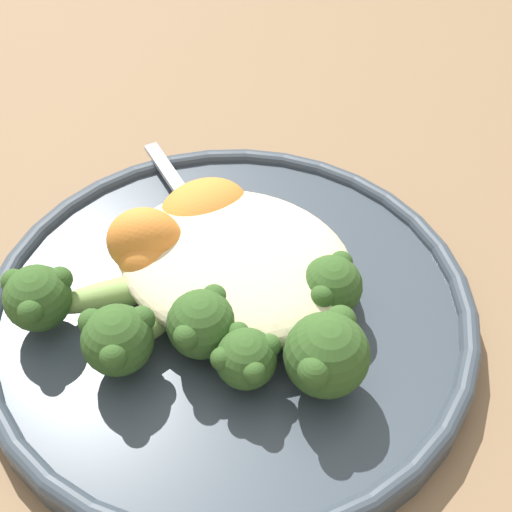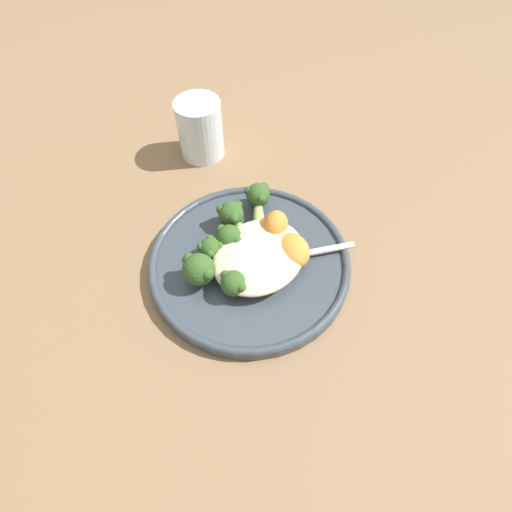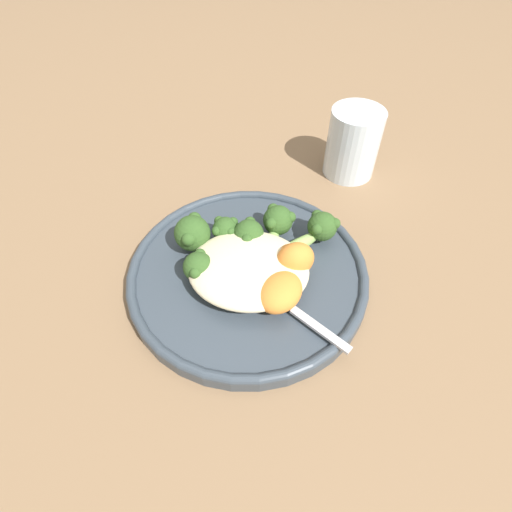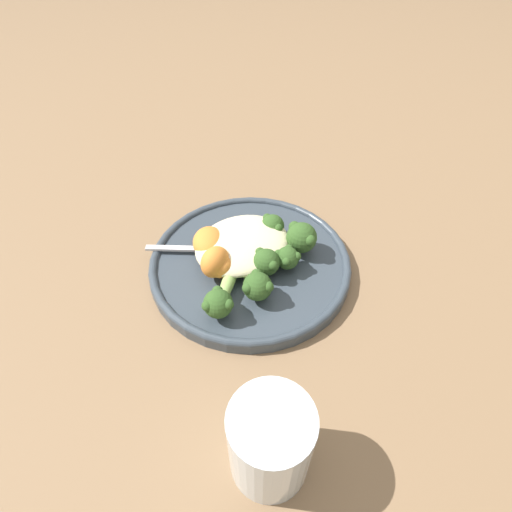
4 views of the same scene
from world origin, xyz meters
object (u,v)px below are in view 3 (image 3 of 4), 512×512
(broccoli_stalk_5, at_px, (212,268))
(sweet_potato_chunk_0, at_px, (295,260))
(broccoli_stalk_0, at_px, (310,235))
(quinoa_mound, at_px, (248,269))
(broccoli_stalk_1, at_px, (275,228))
(spoon, at_px, (290,307))
(water_glass, at_px, (353,143))
(broccoli_stalk_4, at_px, (198,237))
(sweet_potato_chunk_1, at_px, (280,292))
(sweet_potato_chunk_2, at_px, (293,260))
(broccoli_stalk_3, at_px, (232,238))
(plate, at_px, (248,272))
(broccoli_stalk_2, at_px, (251,241))

(broccoli_stalk_5, bearing_deg, sweet_potato_chunk_0, 178.70)
(broccoli_stalk_0, bearing_deg, quinoa_mound, 179.21)
(broccoli_stalk_1, bearing_deg, spoon, -153.99)
(water_glass, bearing_deg, broccoli_stalk_4, 46.73)
(quinoa_mound, relative_size, sweet_potato_chunk_1, 2.39)
(broccoli_stalk_0, xyz_separation_m, broccoli_stalk_5, (0.11, 0.06, -0.00))
(broccoli_stalk_4, xyz_separation_m, sweet_potato_chunk_2, (-0.11, 0.02, -0.00))
(quinoa_mound, distance_m, sweet_potato_chunk_1, 0.05)
(broccoli_stalk_3, xyz_separation_m, spoon, (-0.08, 0.09, -0.01))
(broccoli_stalk_0, bearing_deg, water_glass, 29.48)
(spoon, bearing_deg, broccoli_stalk_5, -165.54)
(sweet_potato_chunk_1, bearing_deg, quinoa_mound, -37.04)
(broccoli_stalk_0, xyz_separation_m, sweet_potato_chunk_0, (0.02, 0.05, 0.01))
(plate, xyz_separation_m, broccoli_stalk_3, (0.02, -0.03, 0.02))
(broccoli_stalk_1, xyz_separation_m, broccoli_stalk_5, (0.07, 0.07, -0.00))
(plate, xyz_separation_m, broccoli_stalk_2, (-0.00, -0.03, 0.03))
(broccoli_stalk_4, xyz_separation_m, spoon, (-0.11, 0.08, -0.02))
(broccoli_stalk_2, height_order, spoon, broccoli_stalk_2)
(quinoa_mound, height_order, sweet_potato_chunk_2, sweet_potato_chunk_2)
(sweet_potato_chunk_1, bearing_deg, broccoli_stalk_0, -109.43)
(broccoli_stalk_1, xyz_separation_m, broccoli_stalk_2, (0.03, 0.03, -0.00))
(broccoli_stalk_4, distance_m, sweet_potato_chunk_2, 0.12)
(sweet_potato_chunk_1, bearing_deg, sweet_potato_chunk_0, -109.01)
(sweet_potato_chunk_2, bearing_deg, broccoli_stalk_1, -64.59)
(broccoli_stalk_1, bearing_deg, sweet_potato_chunk_2, -141.59)
(sweet_potato_chunk_2, relative_size, water_glass, 0.43)
(spoon, bearing_deg, broccoli_stalk_3, 167.50)
(broccoli_stalk_4, distance_m, sweet_potato_chunk_0, 0.12)
(broccoli_stalk_5, distance_m, sweet_potato_chunk_1, 0.08)
(sweet_potato_chunk_2, bearing_deg, sweet_potato_chunk_1, 74.76)
(broccoli_stalk_5, xyz_separation_m, sweet_potato_chunk_1, (-0.08, 0.03, 0.00))
(quinoa_mound, relative_size, broccoli_stalk_3, 1.57)
(broccoli_stalk_2, bearing_deg, plate, 155.43)
(quinoa_mound, height_order, spoon, quinoa_mound)
(sweet_potato_chunk_0, bearing_deg, broccoli_stalk_0, -109.80)
(broccoli_stalk_5, bearing_deg, plate, -166.80)
(spoon, bearing_deg, sweet_potato_chunk_1, 179.67)
(broccoli_stalk_2, xyz_separation_m, spoon, (-0.05, 0.08, -0.01))
(plate, bearing_deg, quinoa_mound, 99.44)
(spoon, xyz_separation_m, water_glass, (-0.08, -0.28, 0.03))
(broccoli_stalk_4, bearing_deg, plate, -179.20)
(broccoli_stalk_0, xyz_separation_m, sweet_potato_chunk_1, (0.03, 0.09, 0.00))
(plate, relative_size, sweet_potato_chunk_0, 6.45)
(broccoli_stalk_3, height_order, water_glass, water_glass)
(broccoli_stalk_5, height_order, water_glass, water_glass)
(broccoli_stalk_3, height_order, sweet_potato_chunk_0, sweet_potato_chunk_0)
(sweet_potato_chunk_0, bearing_deg, plate, -1.42)
(broccoli_stalk_2, bearing_deg, water_glass, -55.08)
(broccoli_stalk_0, xyz_separation_m, spoon, (0.02, 0.10, -0.01))
(broccoli_stalk_3, bearing_deg, broccoli_stalk_0, -125.73)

